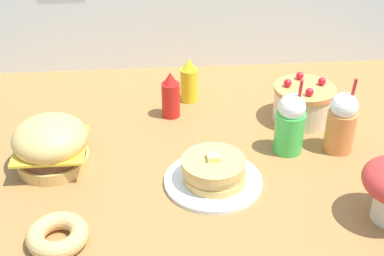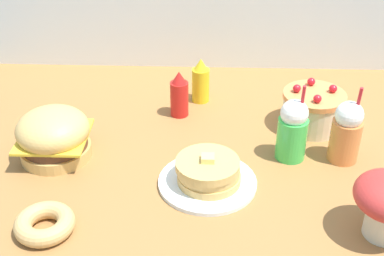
{
  "view_description": "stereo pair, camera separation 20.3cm",
  "coord_description": "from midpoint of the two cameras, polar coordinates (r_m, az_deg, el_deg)",
  "views": [
    {
      "loc": [
        -0.18,
        -1.62,
        1.2
      ],
      "look_at": [
        -0.04,
        0.09,
        0.13
      ],
      "focal_mm": 48.45,
      "sensor_mm": 36.0,
      "label": 1
    },
    {
      "loc": [
        0.02,
        -1.63,
        1.2
      ],
      "look_at": [
        -0.04,
        0.09,
        0.13
      ],
      "focal_mm": 48.45,
      "sensor_mm": 36.0,
      "label": 2
    }
  ],
  "objects": [
    {
      "name": "burger",
      "position": [
        2.09,
        -12.34,
        -0.87
      ],
      "size": [
        0.29,
        0.29,
        0.21
      ],
      "color": "#DBA859",
      "rests_on": "ground_plane"
    },
    {
      "name": "mustard_bottle",
      "position": [
        2.45,
        3.33,
        5.07
      ],
      "size": [
        0.08,
        0.08,
        0.22
      ],
      "color": "yellow",
      "rests_on": "ground_plane"
    },
    {
      "name": "layer_cake",
      "position": [
        2.33,
        15.6,
        1.89
      ],
      "size": [
        0.27,
        0.27,
        0.2
      ],
      "color": "beige",
      "rests_on": "ground_plane"
    },
    {
      "name": "pancake_stack",
      "position": [
        1.92,
        4.81,
        -5.2
      ],
      "size": [
        0.37,
        0.37,
        0.13
      ],
      "color": "white",
      "rests_on": "ground_plane"
    },
    {
      "name": "ketchup_bottle",
      "position": [
        2.32,
        1.09,
        3.57
      ],
      "size": [
        0.08,
        0.08,
        0.22
      ],
      "color": "red",
      "rests_on": "ground_plane"
    },
    {
      "name": "donut_pink_glaze",
      "position": [
        1.78,
        -12.77,
        -10.33
      ],
      "size": [
        0.2,
        0.2,
        0.06
      ],
      "color": "tan",
      "rests_on": "ground_plane"
    },
    {
      "name": "ground_plane",
      "position": [
        2.03,
        3.91,
        -4.89
      ],
      "size": [
        2.44,
        1.9,
        0.02
      ],
      "primitive_type": "cube",
      "color": "#9E6B38"
    },
    {
      "name": "cream_soda_cup",
      "position": [
        2.08,
        13.76,
        -0.29
      ],
      "size": [
        0.12,
        0.12,
        0.33
      ],
      "color": "green",
      "rests_on": "ground_plane"
    },
    {
      "name": "orange_float_cup",
      "position": [
        2.13,
        19.28,
        -0.48
      ],
      "size": [
        0.12,
        0.12,
        0.33
      ],
      "color": "orange",
      "rests_on": "ground_plane"
    }
  ]
}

